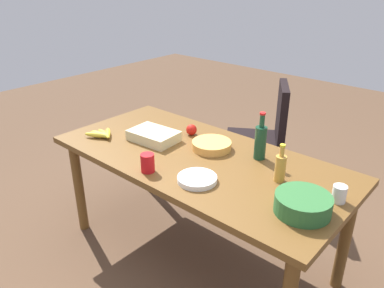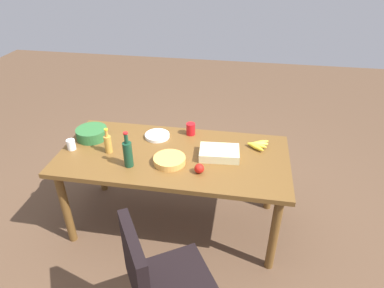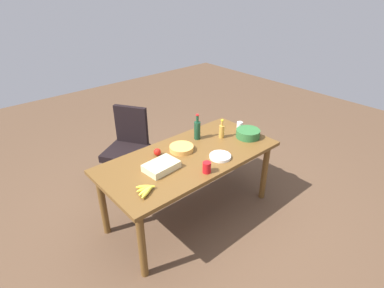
{
  "view_description": "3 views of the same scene",
  "coord_description": "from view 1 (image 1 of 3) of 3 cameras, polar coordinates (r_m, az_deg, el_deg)",
  "views": [
    {
      "loc": [
        -1.37,
        1.62,
        1.84
      ],
      "look_at": [
        0.02,
        0.03,
        0.86
      ],
      "focal_mm": 35.34,
      "sensor_mm": 36.0,
      "label": 1
    },
    {
      "loc": [
        0.55,
        -2.27,
        2.31
      ],
      "look_at": [
        0.14,
        0.08,
        0.84
      ],
      "focal_mm": 31.39,
      "sensor_mm": 36.0,
      "label": 2
    },
    {
      "loc": [
        1.8,
        2.08,
        2.41
      ],
      "look_at": [
        -0.1,
        -0.08,
        0.84
      ],
      "focal_mm": 28.84,
      "sensor_mm": 36.0,
      "label": 3
    }
  ],
  "objects": [
    {
      "name": "ground_plane",
      "position": [
        2.81,
        0.83,
        -16.12
      ],
      "size": [
        10.0,
        10.0,
        0.0
      ],
      "primitive_type": "plane",
      "color": "brown"
    },
    {
      "name": "conference_table",
      "position": [
        2.41,
        0.93,
        -3.65
      ],
      "size": [
        1.9,
        0.9,
        0.78
      ],
      "color": "brown",
      "rests_on": "ground"
    },
    {
      "name": "office_chair",
      "position": [
        3.38,
        10.04,
        -0.99
      ],
      "size": [
        0.66,
        0.66,
        0.99
      ],
      "color": "gray",
      "rests_on": "ground"
    },
    {
      "name": "chip_bowl",
      "position": [
        2.46,
        2.96,
        -0.17
      ],
      "size": [
        0.28,
        0.28,
        0.05
      ],
      "primitive_type": "cylinder",
      "rotation": [
        0.0,
        0.0,
        -0.08
      ],
      "color": "#E4A24B",
      "rests_on": "conference_table"
    },
    {
      "name": "dressing_bottle",
      "position": [
        2.12,
        13.19,
        -3.42
      ],
      "size": [
        0.07,
        0.07,
        0.22
      ],
      "color": "gold",
      "rests_on": "conference_table"
    },
    {
      "name": "paper_cup",
      "position": [
        2.04,
        21.34,
        -7.02
      ],
      "size": [
        0.09,
        0.09,
        0.09
      ],
      "primitive_type": "cylinder",
      "rotation": [
        0.0,
        0.0,
        0.3
      ],
      "color": "white",
      "rests_on": "conference_table"
    },
    {
      "name": "sheet_cake",
      "position": [
        2.58,
        -5.8,
        1.25
      ],
      "size": [
        0.34,
        0.24,
        0.07
      ],
      "primitive_type": "cube",
      "rotation": [
        0.0,
        0.0,
        0.08
      ],
      "color": "beige",
      "rests_on": "conference_table"
    },
    {
      "name": "red_solo_cup",
      "position": [
        2.18,
        -6.72,
        -2.85
      ],
      "size": [
        0.1,
        0.1,
        0.11
      ],
      "primitive_type": "cylinder",
      "rotation": [
        0.0,
        0.0,
        0.28
      ],
      "color": "red",
      "rests_on": "conference_table"
    },
    {
      "name": "banana_bunch",
      "position": [
        2.7,
        -13.42,
        1.48
      ],
      "size": [
        0.2,
        0.19,
        0.04
      ],
      "color": "yellow",
      "rests_on": "conference_table"
    },
    {
      "name": "salad_bowl",
      "position": [
        1.9,
        16.38,
        -8.69
      ],
      "size": [
        0.3,
        0.3,
        0.09
      ],
      "primitive_type": "cylinder",
      "rotation": [
        0.0,
        0.0,
        0.13
      ],
      "color": "#2D6631",
      "rests_on": "conference_table"
    },
    {
      "name": "wine_bottle",
      "position": [
        2.33,
        10.29,
        0.41
      ],
      "size": [
        0.08,
        0.08,
        0.3
      ],
      "color": "#153E27",
      "rests_on": "conference_table"
    },
    {
      "name": "apple_red",
      "position": [
        2.66,
        -0.08,
        2.17
      ],
      "size": [
        0.08,
        0.08,
        0.08
      ],
      "primitive_type": "sphere",
      "rotation": [
        0.0,
        0.0,
        0.11
      ],
      "color": "red",
      "rests_on": "conference_table"
    },
    {
      "name": "paper_plate_stack",
      "position": [
        2.09,
        0.78,
        -5.3
      ],
      "size": [
        0.28,
        0.28,
        0.03
      ],
      "primitive_type": "cylinder",
      "rotation": [
        0.0,
        0.0,
        0.35
      ],
      "color": "white",
      "rests_on": "conference_table"
    }
  ]
}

